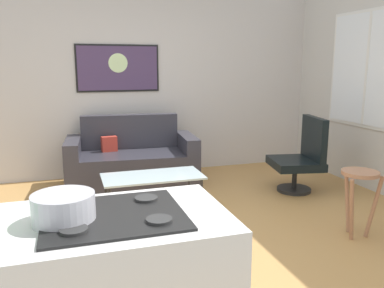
% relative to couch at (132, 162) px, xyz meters
% --- Properties ---
extents(ground, '(6.40, 6.40, 0.04)m').
position_rel_couch_xyz_m(ground, '(0.26, -1.86, -0.32)').
color(ground, '#B7864B').
extents(back_wall, '(6.40, 0.05, 2.80)m').
position_rel_couch_xyz_m(back_wall, '(0.26, 0.56, 1.10)').
color(back_wall, beige).
rests_on(back_wall, ground).
extents(couch, '(1.73, 0.96, 0.90)m').
position_rel_couch_xyz_m(couch, '(0.00, 0.00, 0.00)').
color(couch, '#302E37').
rests_on(couch, ground).
extents(coffee_table, '(1.09, 0.53, 0.39)m').
position_rel_couch_xyz_m(coffee_table, '(0.06, -1.02, 0.06)').
color(coffee_table, silver).
rests_on(coffee_table, ground).
extents(armchair, '(0.69, 0.70, 0.94)m').
position_rel_couch_xyz_m(armchair, '(1.99, -0.94, 0.14)').
color(armchair, black).
rests_on(armchair, ground).
extents(bar_stool, '(0.38, 0.37, 0.63)m').
position_rel_couch_xyz_m(bar_stool, '(1.72, -2.27, 0.19)').
color(bar_stool, '#A66F50').
rests_on(bar_stool, ground).
extents(mixing_bowl, '(0.26, 0.26, 0.12)m').
position_rel_couch_xyz_m(mixing_bowl, '(-0.82, -3.46, 0.68)').
color(mixing_bowl, silver).
rests_on(mixing_bowl, kitchen_counter).
extents(wall_painting, '(1.14, 0.03, 0.65)m').
position_rel_couch_xyz_m(wall_painting, '(-0.07, 0.52, 1.22)').
color(wall_painting, black).
extents(window, '(0.03, 1.38, 1.47)m').
position_rel_couch_xyz_m(window, '(2.85, -0.96, 1.21)').
color(window, silver).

